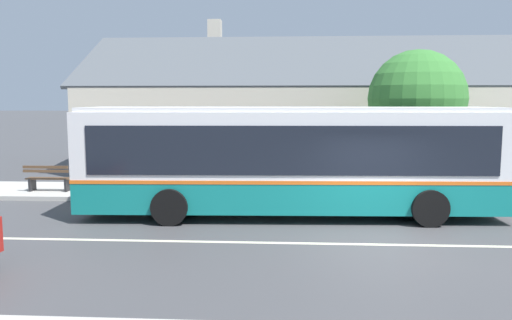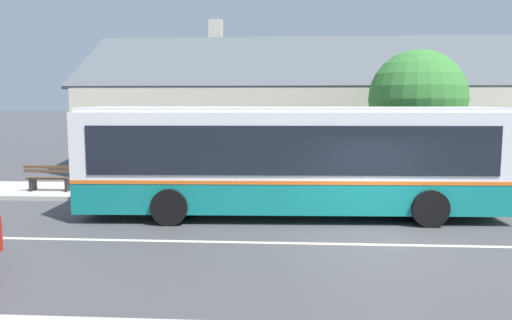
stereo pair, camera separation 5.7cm
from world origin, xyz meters
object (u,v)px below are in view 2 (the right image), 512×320
(street_tree_primary, at_px, (419,103))
(bus_stop_sign, at_px, (476,154))
(bench_down_street, at_px, (173,181))
(transit_bus, at_px, (290,158))
(bench_by_building, at_px, (50,179))

(street_tree_primary, bearing_deg, bus_stop_sign, -54.82)
(bench_down_street, bearing_deg, transit_bus, -32.50)
(transit_bus, bearing_deg, street_tree_primary, 41.07)
(bench_by_building, xyz_separation_m, bus_stop_sign, (14.55, -0.52, 1.08))
(bench_by_building, xyz_separation_m, street_tree_primary, (13.16, 1.44, 2.71))
(bench_down_street, xyz_separation_m, street_tree_primary, (8.72, 1.46, 2.72))
(bench_down_street, relative_size, bus_stop_sign, 0.64)
(bus_stop_sign, bearing_deg, bench_down_street, 177.17)
(transit_bus, xyz_separation_m, bench_down_street, (-4.07, 2.59, -1.14))
(bench_down_street, relative_size, street_tree_primary, 0.30)
(transit_bus, relative_size, street_tree_primary, 2.33)
(transit_bus, bearing_deg, bench_by_building, 162.92)
(bench_by_building, bearing_deg, street_tree_primary, 6.25)
(bench_down_street, height_order, street_tree_primary, street_tree_primary)
(transit_bus, bearing_deg, bus_stop_sign, 19.11)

